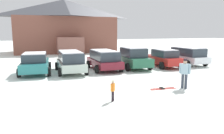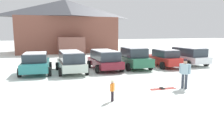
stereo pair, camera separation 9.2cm
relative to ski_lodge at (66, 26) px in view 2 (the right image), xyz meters
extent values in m
cube|color=brown|center=(0.00, 0.08, -1.43)|extent=(14.71, 7.82, 5.30)
pyramid|color=#43454B|center=(0.00, 0.08, 2.59)|extent=(15.32, 8.43, 2.74)
cube|color=brown|center=(-0.04, -4.68, -2.88)|extent=(3.61, 1.83, 2.40)
cube|color=teal|center=(-4.92, -17.58, -3.46)|extent=(2.32, 4.73, 0.60)
cube|color=#2D3842|center=(-4.95, -17.81, -2.85)|extent=(1.88, 2.52, 0.60)
cube|color=white|center=(-4.95, -17.81, -2.52)|extent=(1.76, 2.39, 0.06)
cylinder|color=black|center=(-5.80, -16.08, -3.76)|extent=(0.28, 0.66, 0.64)
cylinder|color=black|center=(-3.78, -16.27, -3.76)|extent=(0.28, 0.66, 0.64)
cylinder|color=black|center=(-6.07, -18.90, -3.76)|extent=(0.28, 0.66, 0.64)
cylinder|color=black|center=(-4.04, -19.09, -3.76)|extent=(0.28, 0.66, 0.64)
cube|color=#B6C9BC|center=(-2.36, -18.19, -3.48)|extent=(1.92, 4.66, 0.56)
cube|color=#2D3842|center=(-2.36, -18.28, -2.84)|extent=(1.67, 3.55, 0.72)
cube|color=white|center=(-2.36, -18.28, -2.45)|extent=(1.56, 3.37, 0.06)
cylinder|color=black|center=(-3.27, -16.73, -3.76)|extent=(0.24, 0.65, 0.64)
cylinder|color=black|center=(-1.36, -16.79, -3.76)|extent=(0.24, 0.65, 0.64)
cylinder|color=black|center=(-3.36, -19.58, -3.76)|extent=(0.24, 0.65, 0.64)
cylinder|color=black|center=(-1.45, -19.64, -3.76)|extent=(0.24, 0.65, 0.64)
cube|color=maroon|center=(0.45, -18.00, -3.48)|extent=(1.90, 4.43, 0.55)
cube|color=#2D3842|center=(0.45, -18.08, -2.85)|extent=(1.67, 3.37, 0.70)
cube|color=white|center=(0.45, -18.08, -2.47)|extent=(1.55, 3.20, 0.06)
cylinder|color=black|center=(-0.53, -16.62, -3.76)|extent=(0.23, 0.64, 0.64)
cylinder|color=black|center=(1.46, -16.64, -3.76)|extent=(0.23, 0.64, 0.64)
cylinder|color=black|center=(-0.56, -19.35, -3.76)|extent=(0.23, 0.64, 0.64)
cylinder|color=black|center=(1.43, -19.37, -3.76)|extent=(0.23, 0.64, 0.64)
cube|color=#286748|center=(3.10, -17.88, -3.41)|extent=(2.09, 4.80, 0.69)
cube|color=#2D3842|center=(3.09, -18.11, -2.70)|extent=(1.75, 2.53, 0.74)
cube|color=white|center=(3.09, -18.11, -2.30)|extent=(1.63, 2.40, 0.06)
cylinder|color=black|center=(2.19, -16.37, -3.76)|extent=(0.25, 0.65, 0.64)
cylinder|color=black|center=(4.17, -16.47, -3.76)|extent=(0.25, 0.65, 0.64)
cylinder|color=black|center=(2.04, -19.28, -3.76)|extent=(0.25, 0.65, 0.64)
cylinder|color=black|center=(4.02, -19.39, -3.76)|extent=(0.25, 0.65, 0.64)
cube|color=#B3231E|center=(6.06, -18.23, -3.46)|extent=(1.92, 4.43, 0.60)
cube|color=#2D3842|center=(6.05, -18.45, -2.85)|extent=(1.63, 2.33, 0.60)
cube|color=white|center=(6.05, -18.45, -2.52)|extent=(1.52, 2.21, 0.06)
cylinder|color=black|center=(5.18, -16.84, -3.76)|extent=(0.25, 0.65, 0.64)
cylinder|color=black|center=(7.06, -16.92, -3.76)|extent=(0.25, 0.65, 0.64)
cylinder|color=black|center=(5.06, -19.54, -3.76)|extent=(0.25, 0.65, 0.64)
cylinder|color=black|center=(6.94, -19.62, -3.76)|extent=(0.25, 0.65, 0.64)
cube|color=white|center=(8.86, -18.08, -3.47)|extent=(1.89, 4.20, 0.57)
cube|color=#2D3842|center=(8.86, -18.16, -2.82)|extent=(1.66, 3.19, 0.72)
cube|color=white|center=(8.86, -18.16, -2.44)|extent=(1.55, 3.03, 0.06)
cylinder|color=black|center=(7.85, -16.78, -3.76)|extent=(0.22, 0.64, 0.64)
cylinder|color=black|center=(9.87, -16.78, -3.76)|extent=(0.22, 0.64, 0.64)
cylinder|color=black|center=(7.84, -19.38, -3.76)|extent=(0.22, 0.64, 0.64)
cylinder|color=black|center=(9.87, -19.38, -3.76)|extent=(0.22, 0.64, 0.64)
cylinder|color=black|center=(-1.84, -26.13, -3.83)|extent=(0.09, 0.09, 0.49)
cylinder|color=black|center=(-1.78, -26.05, -3.83)|extent=(0.09, 0.09, 0.49)
cube|color=orange|center=(-1.81, -26.09, -3.42)|extent=(0.26, 0.27, 0.34)
cylinder|color=orange|center=(-1.90, -26.21, -3.41)|extent=(0.07, 0.07, 0.33)
cylinder|color=orange|center=(-1.72, -25.97, -3.41)|extent=(0.07, 0.07, 0.33)
sphere|color=tan|center=(-1.81, -26.09, -3.18)|extent=(0.12, 0.12, 0.12)
cylinder|color=beige|center=(-1.81, -26.09, -3.12)|extent=(0.12, 0.12, 0.06)
cylinder|color=#3A404E|center=(2.80, -25.40, -3.67)|extent=(0.15, 0.15, 0.82)
cylinder|color=#3A404E|center=(2.68, -25.27, -3.67)|extent=(0.15, 0.15, 0.82)
cube|color=#9EC0D1|center=(2.74, -25.34, -2.97)|extent=(0.44, 0.46, 0.58)
cylinder|color=#9EC0D1|center=(2.90, -25.53, -2.95)|extent=(0.11, 0.11, 0.55)
cylinder|color=#9EC0D1|center=(2.58, -25.14, -2.95)|extent=(0.11, 0.11, 0.55)
sphere|color=tan|center=(2.74, -25.34, -2.57)|extent=(0.21, 0.21, 0.21)
cylinder|color=black|center=(2.74, -25.34, -2.46)|extent=(0.20, 0.20, 0.10)
cube|color=red|center=(1.58, -24.91, -4.07)|extent=(1.50, 0.22, 0.02)
cube|color=black|center=(1.53, -24.91, -4.03)|extent=(0.21, 0.10, 0.06)
cube|color=red|center=(1.56, -25.11, -4.07)|extent=(1.50, 0.22, 0.02)
cube|color=black|center=(1.51, -25.11, -4.03)|extent=(0.21, 0.10, 0.06)
camera|label=1|loc=(-5.19, -35.07, -0.93)|focal=35.00mm
camera|label=2|loc=(-5.10, -35.10, -0.93)|focal=35.00mm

